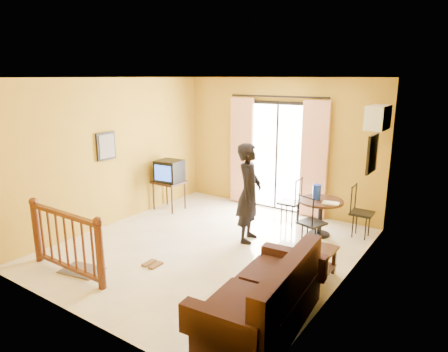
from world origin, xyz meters
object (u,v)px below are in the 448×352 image
Objects in this scene: television at (169,171)px; dining_table at (321,208)px; standing_person at (249,193)px; sofa at (266,300)px; coffee_table at (309,263)px.

television is 3.26m from dining_table.
television is at bearing 62.00° from standing_person.
television is 2.31m from standing_person.
standing_person reaches higher than television.
dining_table is 0.41× the size of sofa.
standing_person is at bearing -18.27° from television.
standing_person reaches higher than coffee_table.
sofa is 2.58m from standing_person.
sofa is (0.52, -2.98, -0.19)m from dining_table.
dining_table is at bearing 106.52° from coffee_table.
dining_table is 3.03m from sofa.
dining_table is (3.21, 0.45, -0.34)m from television.
dining_table is 0.46× the size of standing_person.
sofa is (0.01, -1.26, 0.05)m from coffee_table.
coffee_table is at bearing -25.11° from television.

